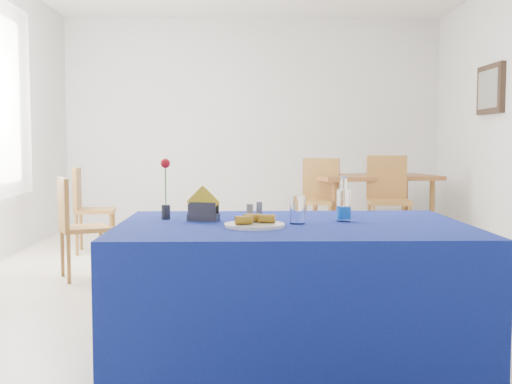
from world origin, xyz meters
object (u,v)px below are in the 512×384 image
at_px(chair_win_a, 75,221).
at_px(plate, 255,225).
at_px(blue_table, 292,304).
at_px(chair_bg_left, 319,194).
at_px(oak_table, 372,181).
at_px(water_bottle, 344,206).
at_px(chair_bg_right, 388,194).
at_px(chair_win_b, 87,204).

bearing_deg(chair_win_a, plate, -174.21).
distance_m(blue_table, chair_bg_left, 4.39).
bearing_deg(chair_win_a, blue_table, -169.86).
bearing_deg(chair_bg_left, chair_win_a, -119.80).
relative_size(plate, oak_table, 0.17).
bearing_deg(water_bottle, oak_table, 76.79).
xyz_separation_m(chair_bg_left, chair_bg_right, (0.73, -0.24, 0.02)).
xyz_separation_m(chair_bg_right, chair_win_a, (-3.00, -1.72, -0.09)).
bearing_deg(water_bottle, chair_win_a, 129.08).
relative_size(chair_bg_left, chair_win_b, 1.09).
relative_size(oak_table, chair_win_a, 1.87).
bearing_deg(plate, chair_win_b, 113.39).
xyz_separation_m(oak_table, chair_win_b, (-3.16, -0.98, -0.17)).
bearing_deg(chair_win_b, plate, -163.46).
xyz_separation_m(oak_table, chair_bg_right, (0.06, -0.58, -0.10)).
bearing_deg(oak_table, water_bottle, -103.21).
height_order(oak_table, chair_win_b, chair_win_b).
relative_size(oak_table, chair_bg_right, 1.59).
relative_size(plate, chair_win_a, 0.32).
bearing_deg(blue_table, chair_bg_left, 81.50).
distance_m(chair_bg_left, chair_bg_right, 0.77).
height_order(chair_bg_right, chair_win_b, chair_bg_right).
xyz_separation_m(chair_bg_right, chair_win_b, (-3.21, -0.40, -0.07)).
xyz_separation_m(chair_bg_left, chair_win_a, (-2.26, -1.96, -0.06)).
height_order(blue_table, chair_bg_left, chair_bg_left).
distance_m(plate, water_bottle, 0.48).
bearing_deg(oak_table, plate, -107.41).
relative_size(blue_table, water_bottle, 7.44).
xyz_separation_m(water_bottle, chair_bg_left, (0.40, 4.26, -0.28)).
bearing_deg(water_bottle, chair_win_b, 119.94).
xyz_separation_m(blue_table, water_bottle, (0.25, 0.08, 0.45)).
bearing_deg(water_bottle, chair_bg_left, 84.64).
relative_size(chair_bg_right, chair_win_b, 1.13).
bearing_deg(chair_bg_right, plate, -105.38).
distance_m(chair_bg_left, chair_win_b, 2.56).
height_order(water_bottle, oak_table, water_bottle).
height_order(chair_bg_left, chair_bg_right, chair_bg_right).
height_order(plate, chair_win_b, chair_win_b).
bearing_deg(chair_bg_right, chair_win_b, -167.91).
relative_size(chair_win_a, chair_win_b, 0.96).
bearing_deg(blue_table, oak_table, 74.14).
xyz_separation_m(plate, water_bottle, (0.43, 0.21, 0.06)).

